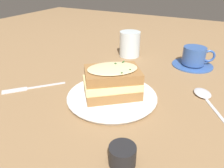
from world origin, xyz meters
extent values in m
plane|color=olive|center=(0.00, 0.00, 0.00)|extent=(2.40, 2.40, 0.00)
cylinder|color=white|center=(0.01, 0.01, 0.01)|extent=(0.22, 0.22, 0.01)
torus|color=white|center=(0.01, 0.01, 0.01)|extent=(0.24, 0.24, 0.01)
cube|color=olive|center=(0.01, 0.01, 0.03)|extent=(0.17, 0.16, 0.03)
cube|color=#EFDB93|center=(0.01, 0.01, 0.05)|extent=(0.17, 0.16, 0.02)
cube|color=olive|center=(0.01, 0.00, 0.07)|extent=(0.17, 0.16, 0.03)
ellipsoid|color=beige|center=(0.01, 0.00, 0.08)|extent=(0.15, 0.15, 0.01)
cube|color=#2D6028|center=(0.01, -0.02, 0.09)|extent=(0.01, 0.01, 0.00)
cube|color=#2D6028|center=(-0.04, -0.01, 0.09)|extent=(0.00, 0.00, 0.00)
cube|color=#2D6028|center=(0.00, -0.04, 0.09)|extent=(0.00, 0.00, 0.00)
cube|color=#2D6028|center=(0.00, -0.05, 0.09)|extent=(0.01, 0.01, 0.00)
cube|color=#2D6028|center=(-0.03, 0.02, 0.09)|extent=(0.01, 0.00, 0.00)
cylinder|color=#33569E|center=(-0.14, -0.33, 0.00)|extent=(0.14, 0.14, 0.01)
cylinder|color=#33569E|center=(-0.14, -0.33, 0.04)|extent=(0.08, 0.08, 0.06)
cylinder|color=#381E0F|center=(-0.14, -0.33, 0.06)|extent=(0.06, 0.06, 0.00)
torus|color=#33569E|center=(-0.19, -0.35, 0.04)|extent=(0.04, 0.02, 0.04)
cylinder|color=silver|center=(0.10, -0.32, 0.05)|extent=(0.08, 0.08, 0.10)
cube|color=silver|center=(0.21, 0.03, 0.00)|extent=(0.08, 0.09, 0.00)
cube|color=silver|center=(0.27, 0.10, 0.00)|extent=(0.06, 0.06, 0.00)
cube|color=#333335|center=(0.27, 0.11, 0.00)|extent=(0.03, 0.03, 0.00)
cube|color=#333335|center=(0.28, 0.10, 0.00)|extent=(0.03, 0.03, 0.00)
cube|color=#333335|center=(0.28, 0.10, 0.00)|extent=(0.03, 0.03, 0.00)
cube|color=silver|center=(-0.24, -0.06, 0.00)|extent=(0.06, 0.10, 0.00)
ellipsoid|color=silver|center=(-0.20, -0.13, 0.01)|extent=(0.07, 0.07, 0.01)
cylinder|color=black|center=(-0.11, 0.19, 0.02)|extent=(0.05, 0.05, 0.04)
camera|label=1|loc=(-0.22, 0.44, 0.30)|focal=35.00mm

